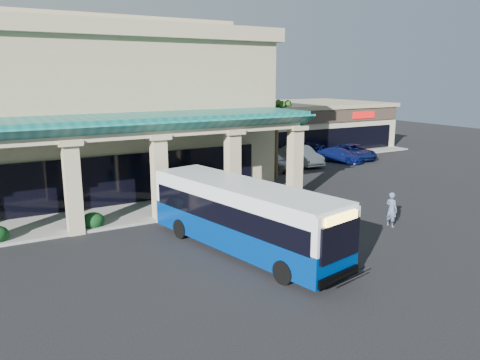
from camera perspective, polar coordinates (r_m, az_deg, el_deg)
ground at (r=22.97m, az=2.09°, el=-7.20°), size 110.00×110.00×0.00m
main_building at (r=34.60m, az=-24.18°, el=8.02°), size 30.80×14.80×11.35m
arcade at (r=25.87m, az=-21.51°, el=0.73°), size 30.00×6.20×5.70m
strip_mall at (r=51.85m, az=5.14°, el=6.63°), size 22.50×12.50×4.90m
palm_0 at (r=35.76m, az=4.48°, el=5.35°), size 2.40×2.40×6.60m
palm_1 at (r=38.84m, az=3.22°, el=5.35°), size 2.40×2.40×5.80m
broadleaf_tree at (r=42.22m, az=-2.78°, el=5.26°), size 2.60×2.60×4.81m
transit_bus at (r=21.00m, az=0.37°, el=-4.64°), size 4.79×11.41×3.11m
pedestrian at (r=25.81m, az=17.97°, el=-3.43°), size 0.47×0.69×1.85m
car_silver at (r=39.38m, az=3.75°, el=2.33°), size 3.49×4.97×1.57m
car_white at (r=42.03m, az=7.41°, el=2.98°), size 2.14×5.23×1.69m
car_red at (r=44.09m, az=12.04°, el=3.01°), size 3.40×4.91×1.32m
car_gray at (r=46.10m, az=13.70°, el=3.40°), size 2.91×5.31×1.41m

